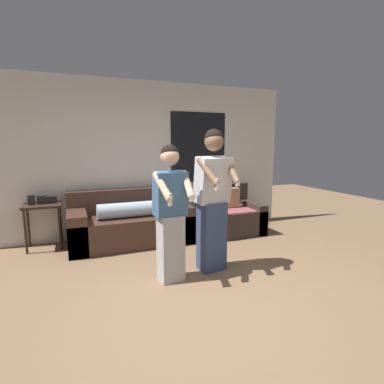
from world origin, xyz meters
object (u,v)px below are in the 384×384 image
armchair (230,216)px  person_left (171,213)px  couch (131,224)px  side_table (43,211)px  person_right (213,200)px

armchair → person_left: bearing=-137.0°
couch → person_left: (0.19, -1.57, 0.51)m
couch → person_left: person_left is taller
armchair → person_left: size_ratio=0.62×
side_table → couch: bearing=-9.6°
side_table → person_right: bearing=-39.2°
armchair → person_right: person_right is taller
person_right → armchair: bearing=53.8°
side_table → person_left: (1.50, -1.79, 0.23)m
couch → person_right: 1.78m
couch → armchair: (1.82, -0.06, -0.02)m
armchair → side_table: 3.15m
armchair → side_table: bearing=174.9°
person_left → person_right: (0.59, 0.10, 0.10)m
armchair → person_right: bearing=-126.2°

